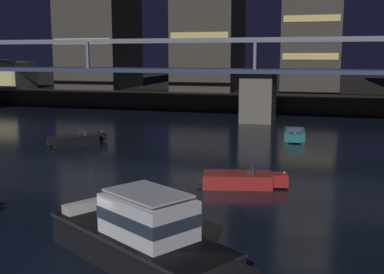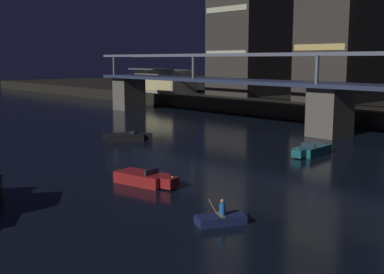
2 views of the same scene
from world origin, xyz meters
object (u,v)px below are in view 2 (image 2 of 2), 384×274
at_px(river_bridge, 331,97).
at_px(speedboat_near_right, 128,137).
at_px(speedboat_mid_left, 311,150).
at_px(waterfront_pavilion, 165,81).
at_px(dinghy_with_paddler, 221,219).
at_px(speedboat_mid_center, 145,179).

xyz_separation_m(river_bridge, speedboat_near_right, (-12.51, -18.96, -4.02)).
distance_m(river_bridge, speedboat_near_right, 23.07).
bearing_deg(speedboat_mid_left, waterfront_pavilion, 155.44).
bearing_deg(river_bridge, waterfront_pavilion, 165.08).
bearing_deg(speedboat_mid_left, dinghy_with_paddler, -68.32).
xyz_separation_m(waterfront_pavilion, dinghy_with_paddler, (57.52, -42.30, -4.16)).
height_order(waterfront_pavilion, dinghy_with_paddler, waterfront_pavilion).
distance_m(river_bridge, speedboat_mid_left, 12.58).
relative_size(river_bridge, dinghy_with_paddler, 30.21).
height_order(waterfront_pavilion, speedboat_mid_center, waterfront_pavilion).
height_order(river_bridge, dinghy_with_paddler, river_bridge).
height_order(speedboat_mid_left, dinghy_with_paddler, dinghy_with_paddler).
xyz_separation_m(speedboat_near_right, dinghy_with_paddler, (25.32, -11.43, -0.14)).
xyz_separation_m(speedboat_near_right, speedboat_mid_center, (15.96, -9.48, 0.00)).
distance_m(river_bridge, speedboat_mid_center, 28.93).
bearing_deg(speedboat_mid_left, speedboat_mid_center, -95.09).
xyz_separation_m(speedboat_mid_left, dinghy_with_paddler, (7.78, -19.57, -0.14)).
bearing_deg(speedboat_mid_center, waterfront_pavilion, 140.04).
bearing_deg(waterfront_pavilion, speedboat_mid_left, -24.56).
height_order(speedboat_near_right, speedboat_mid_left, same).
bearing_deg(speedboat_mid_center, speedboat_near_right, 149.29).
relative_size(waterfront_pavilion, speedboat_mid_center, 2.38).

